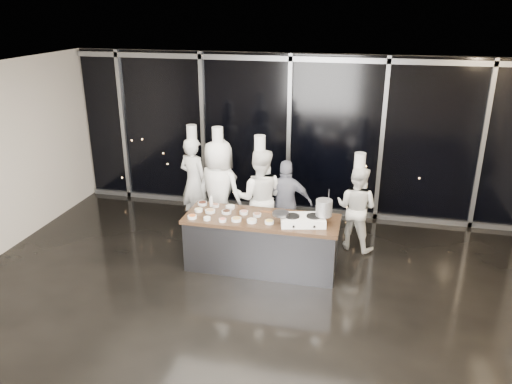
% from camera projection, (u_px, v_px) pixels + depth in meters
% --- Properties ---
extents(ground, '(9.00, 9.00, 0.00)m').
position_uv_depth(ground, '(248.00, 297.00, 7.41)').
color(ground, black).
rests_on(ground, ground).
extents(room_shell, '(9.02, 7.02, 3.21)m').
position_uv_depth(room_shell, '(260.00, 152.00, 6.57)').
color(room_shell, beige).
rests_on(room_shell, ground).
extents(window_wall, '(8.90, 0.11, 3.20)m').
position_uv_depth(window_wall, '(289.00, 136.00, 9.96)').
color(window_wall, black).
rests_on(window_wall, ground).
extents(demo_counter, '(2.46, 0.86, 0.90)m').
position_uv_depth(demo_counter, '(262.00, 243.00, 8.07)').
color(demo_counter, '#3D3D42').
rests_on(demo_counter, ground).
extents(stove, '(0.75, 0.55, 0.14)m').
position_uv_depth(stove, '(303.00, 220.00, 7.66)').
color(stove, white).
rests_on(stove, demo_counter).
extents(frying_pan, '(0.46, 0.31, 0.04)m').
position_uv_depth(frying_pan, '(280.00, 214.00, 7.64)').
color(frying_pan, slate).
rests_on(frying_pan, stove).
extents(stock_pot, '(0.30, 0.30, 0.25)m').
position_uv_depth(stock_pot, '(324.00, 208.00, 7.59)').
color(stock_pot, '#B8B7BA').
rests_on(stock_pot, stove).
extents(prep_bowls, '(1.40, 0.72, 0.05)m').
position_uv_depth(prep_bowls, '(226.00, 213.00, 8.00)').
color(prep_bowls, silver).
rests_on(prep_bowls, demo_counter).
extents(squeeze_bottle, '(0.06, 0.06, 0.21)m').
position_uv_depth(squeeze_bottle, '(211.00, 201.00, 8.30)').
color(squeeze_bottle, silver).
rests_on(squeeze_bottle, demo_counter).
extents(chef_far_left, '(0.76, 0.64, 2.00)m').
position_uv_depth(chef_far_left, '(194.00, 181.00, 9.48)').
color(chef_far_left, white).
rests_on(chef_far_left, ground).
extents(chef_left, '(1.07, 0.87, 2.11)m').
position_uv_depth(chef_left, '(219.00, 191.00, 8.87)').
color(chef_left, white).
rests_on(chef_left, ground).
extents(chef_center, '(0.93, 0.76, 2.01)m').
position_uv_depth(chef_center, '(260.00, 198.00, 8.71)').
color(chef_center, white).
rests_on(chef_center, ground).
extents(guest, '(0.95, 0.46, 1.56)m').
position_uv_depth(guest, '(286.00, 203.00, 8.79)').
color(guest, '#131935').
rests_on(guest, ground).
extents(chef_right, '(0.89, 0.79, 1.75)m').
position_uv_depth(chef_right, '(356.00, 207.00, 8.64)').
color(chef_right, white).
rests_on(chef_right, ground).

